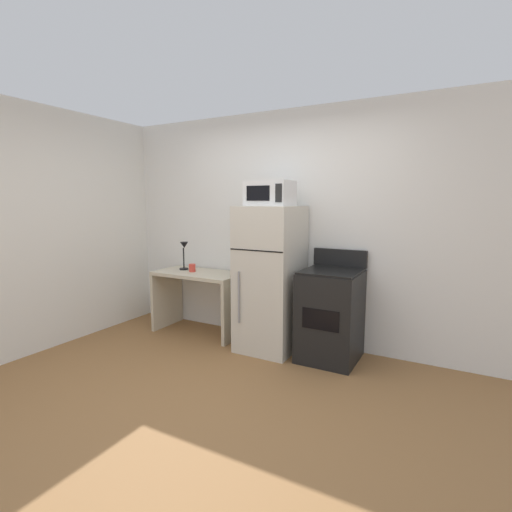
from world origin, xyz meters
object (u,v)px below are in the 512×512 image
desk_lamp (184,251)px  microwave (270,193)px  refrigerator (270,279)px  desk (199,291)px  coffee_mug (192,268)px  oven_range (330,314)px

desk_lamp → microwave: size_ratio=0.77×
refrigerator → microwave: (0.00, -0.02, 0.91)m
refrigerator → desk: bearing=177.2°
coffee_mug → oven_range: (1.75, -0.00, -0.33)m
refrigerator → oven_range: refrigerator is taller
desk → desk_lamp: desk_lamp is taller
oven_range → desk_lamp: bearing=178.4°
coffee_mug → oven_range: 1.78m
desk → coffee_mug: (-0.09, -0.01, 0.28)m
desk_lamp → refrigerator: size_ratio=0.23×
coffee_mug → refrigerator: bearing=-1.8°
desk_lamp → coffee_mug: size_ratio=3.72×
microwave → desk: bearing=176.0°
desk → desk_lamp: (-0.25, 0.03, 0.47)m
refrigerator → desk_lamp: bearing=176.2°
desk_lamp → coffee_mug: bearing=-17.1°
microwave → coffee_mug: bearing=177.1°
coffee_mug → microwave: microwave is taller
desk → oven_range: bearing=-0.7°
desk_lamp → coffee_mug: (0.16, -0.05, -0.19)m
microwave → refrigerator: bearing=90.3°
desk → refrigerator: 1.03m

